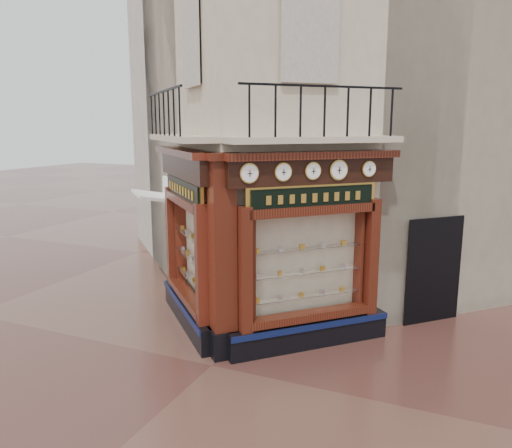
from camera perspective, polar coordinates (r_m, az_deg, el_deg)
The scene contains 16 objects.
ground at distance 9.84m, azimuth -5.09°, elevation -15.81°, with size 80.00×80.00×0.00m, color #4C2A23.
main_building at distance 14.55m, azimuth 6.71°, elevation 17.18°, with size 8.00×8.00×12.00m, color beige.
neighbour_left at distance 17.67m, azimuth 1.16°, elevation 14.55°, with size 8.00×8.00×11.00m, color beige.
neighbour_right at distance 16.43m, azimuth 17.86°, elevation 14.29°, with size 8.00×8.00×11.00m, color beige.
shopfront_left at distance 11.12m, azimuth -7.76°, elevation -1.82°, with size 2.86×2.86×3.98m.
shopfront_right at distance 9.98m, azimuth 6.20°, elevation -3.28°, with size 2.86×2.86×3.98m.
corner_pilaster at distance 9.55m, azimuth -3.85°, elevation -4.09°, with size 0.85×0.85×3.98m.
balcony at distance 10.10m, azimuth -1.41°, elevation 9.80°, with size 5.94×2.97×1.03m.
clock_a at distance 8.98m, azimuth -0.78°, elevation 5.82°, with size 0.29×0.29×0.37m.
clock_b at distance 9.23m, azimuth 3.11°, elevation 5.95°, with size 0.28×0.28×0.35m.
clock_c at distance 9.50m, azimuth 6.52°, elevation 6.04°, with size 0.27×0.27×0.34m.
clock_d at distance 9.77m, azimuth 9.42°, elevation 6.11°, with size 0.31×0.31×0.39m.
clock_e at distance 10.14m, azimuth 12.77°, elevation 6.16°, with size 0.26×0.26×0.32m.
awning at distance 14.20m, azimuth -11.25°, elevation -7.35°, with size 1.60×0.96×0.08m, color white, non-canonical shape.
signboard_left at distance 10.91m, azimuth -8.31°, elevation 3.90°, with size 2.17×2.17×0.58m.
signboard_right at distance 9.70m, azimuth 6.55°, elevation 3.05°, with size 2.02×2.02×0.54m.
Camera 1 is at (4.27, -7.67, 4.46)m, focal length 35.00 mm.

